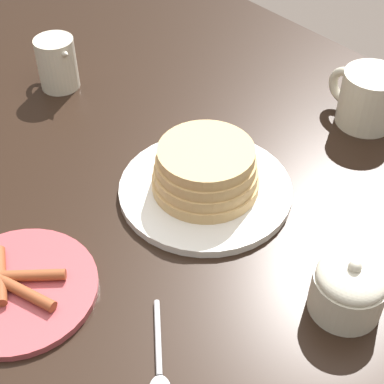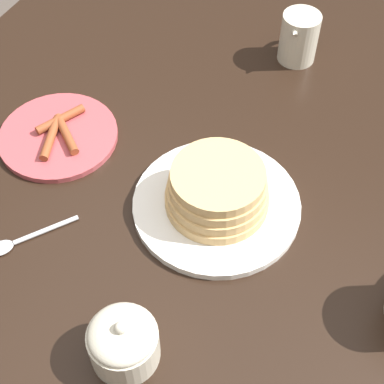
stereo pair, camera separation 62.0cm
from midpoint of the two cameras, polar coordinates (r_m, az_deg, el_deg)
The scene contains 7 objects.
dining_table at distance 0.88m, azimuth -18.41°, elevation -16.77°, with size 1.59×1.06×0.73m.
pancake_plate at distance 0.77m, azimuth -16.87°, elevation -11.22°, with size 0.25×0.25×0.08m.
side_plate_bacon at distance 0.82m, azimuth -36.16°, elevation -20.64°, with size 0.19×0.19×0.02m.
coffee_mug at distance 0.84m, azimuth 2.78°, elevation -1.43°, with size 0.13×0.09×0.09m.
creamer_pitcher at distance 1.03m, azimuth -27.27°, elevation 2.85°, with size 0.11×0.07×0.10m.
sugar_bowl at distance 0.65m, azimuth -5.86°, elevation -25.88°, with size 0.09×0.09×0.08m.
spoon at distance 0.71m, azimuth -27.01°, elevation -31.06°, with size 0.12×0.09×0.01m.
Camera 1 is at (-0.47, 0.37, 1.31)m, focal length 55.00 mm.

